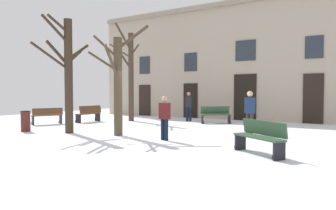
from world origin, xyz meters
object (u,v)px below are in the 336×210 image
(bench_near_center_tree, at_px, (47,116))
(bench_by_litter_bin, at_px, (216,115))
(tree_near_facade, at_px, (130,73))
(person_crossing_plaza, at_px, (165,116))
(streetlamp, at_px, (132,80))
(bench_far_corner, at_px, (260,137))
(tree_right_of_center, at_px, (68,71))
(tree_center, at_px, (118,81))
(person_strolling, at_px, (250,110))
(person_near_bench, at_px, (189,105))
(bench_back_to_back_left, at_px, (89,114))
(litter_bin, at_px, (26,121))

(bench_near_center_tree, relative_size, bench_by_litter_bin, 0.97)
(tree_near_facade, xyz_separation_m, person_crossing_plaza, (5.48, -5.11, -1.95))
(streetlamp, relative_size, bench_far_corner, 2.60)
(tree_right_of_center, xyz_separation_m, tree_center, (2.23, 0.52, -0.42))
(tree_near_facade, bearing_deg, bench_far_corner, -33.24)
(person_strolling, bearing_deg, person_near_bench, 161.84)
(tree_center, distance_m, bench_by_litter_bin, 6.63)
(bench_back_to_back_left, xyz_separation_m, person_near_bench, (4.67, 3.34, 0.46))
(bench_back_to_back_left, xyz_separation_m, bench_by_litter_bin, (6.49, 2.96, -0.00))
(bench_back_to_back_left, relative_size, person_crossing_plaza, 1.02)
(bench_far_corner, relative_size, person_near_bench, 0.94)
(bench_by_litter_bin, distance_m, person_strolling, 4.22)
(bench_by_litter_bin, bearing_deg, tree_near_facade, 160.61)
(tree_near_facade, xyz_separation_m, litter_bin, (-0.87, -6.18, -2.35))
(litter_bin, xyz_separation_m, bench_by_litter_bin, (5.75, 7.38, 0.03))
(tree_right_of_center, xyz_separation_m, litter_bin, (-1.95, -0.64, -2.10))
(person_strolling, xyz_separation_m, person_near_bench, (-4.55, 3.56, -0.03))
(bench_far_corner, relative_size, bench_near_center_tree, 1.02)
(streetlamp, height_order, person_strolling, streetlamp)
(tree_center, height_order, litter_bin, tree_center)
(bench_far_corner, xyz_separation_m, bench_back_to_back_left, (-10.58, 4.11, -0.01))
(person_near_bench, relative_size, person_crossing_plaza, 1.09)
(bench_back_to_back_left, bearing_deg, bench_near_center_tree, -21.11)
(litter_bin, height_order, bench_back_to_back_left, bench_back_to_back_left)
(person_strolling, bearing_deg, bench_far_corner, -50.98)
(streetlamp, xyz_separation_m, bench_near_center_tree, (-0.97, -6.02, -2.06))
(tree_center, distance_m, person_near_bench, 6.72)
(bench_near_center_tree, bearing_deg, bench_far_corner, 104.74)
(bench_far_corner, bearing_deg, streetlamp, 177.37)
(tree_right_of_center, relative_size, person_crossing_plaza, 3.04)
(bench_back_to_back_left, bearing_deg, tree_near_facade, 140.70)
(tree_near_facade, distance_m, bench_far_corner, 10.96)
(tree_center, bearing_deg, tree_near_facade, 123.32)
(person_strolling, bearing_deg, tree_center, -124.88)
(litter_bin, bearing_deg, bench_by_litter_bin, 52.11)
(bench_back_to_back_left, relative_size, bench_by_litter_bin, 0.99)
(litter_bin, xyz_separation_m, bench_back_to_back_left, (-0.74, 4.42, 0.03))
(person_crossing_plaza, bearing_deg, litter_bin, -157.07)
(person_strolling, bearing_deg, tree_near_facade, -174.71)
(tree_right_of_center, bearing_deg, streetlamp, 108.93)
(tree_right_of_center, bearing_deg, bench_back_to_back_left, 125.42)
(tree_near_facade, height_order, bench_back_to_back_left, tree_near_facade)
(tree_near_facade, height_order, tree_center, tree_near_facade)
(tree_right_of_center, bearing_deg, bench_by_litter_bin, 60.63)
(bench_by_litter_bin, relative_size, person_crossing_plaza, 1.03)
(person_strolling, height_order, person_crossing_plaza, person_strolling)
(streetlamp, bearing_deg, person_near_bench, -7.66)
(bench_back_to_back_left, height_order, person_strolling, person_strolling)
(bench_near_center_tree, height_order, bench_back_to_back_left, bench_back_to_back_left)
(bench_back_to_back_left, bearing_deg, person_strolling, 91.96)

